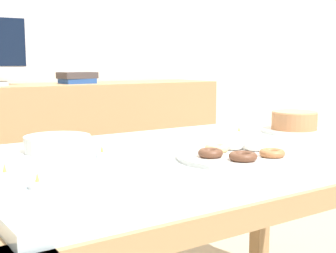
# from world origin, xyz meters

# --- Properties ---
(wall_back) EXTENTS (8.00, 0.10, 2.60)m
(wall_back) POSITION_xyz_m (0.00, 1.74, 1.30)
(wall_back) COLOR silver
(wall_back) RESTS_ON ground
(dining_table) EXTENTS (1.50, 0.93, 0.74)m
(dining_table) POSITION_xyz_m (0.00, 0.00, 0.65)
(dining_table) COLOR silver
(dining_table) RESTS_ON ground
(sideboard) EXTENTS (2.17, 0.44, 0.89)m
(sideboard) POSITION_xyz_m (0.00, 1.44, 0.45)
(sideboard) COLOR tan
(sideboard) RESTS_ON ground
(book_stack) EXTENTS (0.22, 0.16, 0.07)m
(book_stack) POSITION_xyz_m (0.18, 1.44, 0.93)
(book_stack) COLOR #23478C
(book_stack) RESTS_ON sideboard
(cake_chocolate_round) EXTENTS (0.27, 0.27, 0.08)m
(cake_chocolate_round) POSITION_xyz_m (0.54, 0.08, 0.78)
(cake_chocolate_round) COLOR silver
(cake_chocolate_round) RESTS_ON dining_table
(pastry_platter) EXTENTS (0.37, 0.37, 0.04)m
(pastry_platter) POSITION_xyz_m (-0.01, -0.19, 0.75)
(pastry_platter) COLOR silver
(pastry_platter) RESTS_ON dining_table
(plate_stack) EXTENTS (0.21, 0.21, 0.05)m
(plate_stack) POSITION_xyz_m (-0.41, 0.22, 0.76)
(plate_stack) COLOR silver
(plate_stack) RESTS_ON dining_table
(tealight_centre) EXTENTS (0.04, 0.04, 0.04)m
(tealight_centre) POSITION_xyz_m (0.29, 0.13, 0.75)
(tealight_centre) COLOR silver
(tealight_centre) RESTS_ON dining_table
(tealight_near_cakes) EXTENTS (0.04, 0.04, 0.04)m
(tealight_near_cakes) POSITION_xyz_m (-0.61, -0.18, 0.75)
(tealight_near_cakes) COLOR silver
(tealight_near_cakes) RESTS_ON dining_table
(tealight_left_edge) EXTENTS (0.04, 0.04, 0.04)m
(tealight_left_edge) POSITION_xyz_m (-0.34, 0.05, 0.75)
(tealight_left_edge) COLOR silver
(tealight_left_edge) RESTS_ON dining_table
(tealight_near_front) EXTENTS (0.04, 0.04, 0.04)m
(tealight_near_front) POSITION_xyz_m (-0.65, -0.05, 0.75)
(tealight_near_front) COLOR silver
(tealight_near_front) RESTS_ON dining_table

